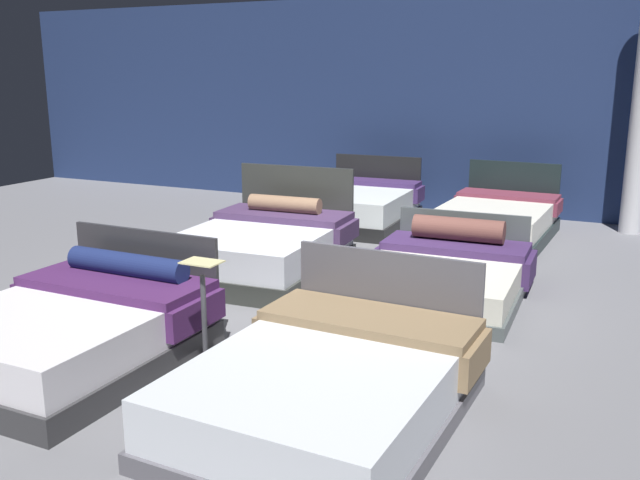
{
  "coord_description": "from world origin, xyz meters",
  "views": [
    {
      "loc": [
        2.83,
        -6.46,
        2.28
      ],
      "look_at": [
        -0.19,
        -0.02,
        0.54
      ],
      "focal_mm": 38.87,
      "sensor_mm": 36.0,
      "label": 1
    }
  ],
  "objects_px": {
    "bed_0": "(74,330)",
    "bed_4": "(358,207)",
    "bed_5": "(496,221)",
    "bed_3": "(445,275)",
    "price_sign": "(205,337)",
    "bed_1": "(330,385)",
    "bed_2": "(263,248)"
  },
  "relations": [
    {
      "from": "bed_4",
      "to": "price_sign",
      "type": "height_order",
      "value": "bed_4"
    },
    {
      "from": "bed_0",
      "to": "bed_4",
      "type": "bearing_deg",
      "value": 89.62
    },
    {
      "from": "bed_4",
      "to": "bed_0",
      "type": "bearing_deg",
      "value": -92.81
    },
    {
      "from": "price_sign",
      "to": "bed_3",
      "type": "bearing_deg",
      "value": 68.97
    },
    {
      "from": "bed_0",
      "to": "bed_5",
      "type": "distance_m",
      "value": 6.14
    },
    {
      "from": "bed_0",
      "to": "bed_5",
      "type": "height_order",
      "value": "bed_5"
    },
    {
      "from": "bed_2",
      "to": "bed_5",
      "type": "distance_m",
      "value": 3.56
    },
    {
      "from": "bed_3",
      "to": "bed_2",
      "type": "bearing_deg",
      "value": -179.41
    },
    {
      "from": "bed_5",
      "to": "price_sign",
      "type": "bearing_deg",
      "value": -98.46
    },
    {
      "from": "bed_3",
      "to": "price_sign",
      "type": "height_order",
      "value": "price_sign"
    },
    {
      "from": "bed_3",
      "to": "bed_5",
      "type": "bearing_deg",
      "value": 88.48
    },
    {
      "from": "bed_0",
      "to": "bed_2",
      "type": "bearing_deg",
      "value": 88.67
    },
    {
      "from": "bed_2",
      "to": "bed_3",
      "type": "bearing_deg",
      "value": -0.32
    },
    {
      "from": "bed_0",
      "to": "bed_4",
      "type": "relative_size",
      "value": 0.99
    },
    {
      "from": "bed_1",
      "to": "bed_4",
      "type": "relative_size",
      "value": 1.1
    },
    {
      "from": "bed_5",
      "to": "bed_4",
      "type": "bearing_deg",
      "value": -177.65
    },
    {
      "from": "price_sign",
      "to": "bed_5",
      "type": "bearing_deg",
      "value": 79.41
    },
    {
      "from": "bed_0",
      "to": "bed_5",
      "type": "relative_size",
      "value": 0.91
    },
    {
      "from": "bed_2",
      "to": "bed_3",
      "type": "relative_size",
      "value": 1.05
    },
    {
      "from": "bed_3",
      "to": "price_sign",
      "type": "bearing_deg",
      "value": -113.09
    },
    {
      "from": "bed_0",
      "to": "bed_1",
      "type": "distance_m",
      "value": 2.22
    },
    {
      "from": "bed_5",
      "to": "price_sign",
      "type": "height_order",
      "value": "bed_5"
    },
    {
      "from": "bed_5",
      "to": "price_sign",
      "type": "distance_m",
      "value": 5.68
    },
    {
      "from": "bed_0",
      "to": "bed_2",
      "type": "relative_size",
      "value": 0.93
    },
    {
      "from": "bed_2",
      "to": "price_sign",
      "type": "bearing_deg",
      "value": -71.88
    },
    {
      "from": "bed_1",
      "to": "bed_3",
      "type": "distance_m",
      "value": 2.93
    },
    {
      "from": "bed_2",
      "to": "price_sign",
      "type": "relative_size",
      "value": 2.29
    },
    {
      "from": "bed_2",
      "to": "price_sign",
      "type": "height_order",
      "value": "bed_2"
    },
    {
      "from": "bed_3",
      "to": "bed_4",
      "type": "relative_size",
      "value": 1.01
    },
    {
      "from": "bed_2",
      "to": "bed_3",
      "type": "height_order",
      "value": "bed_2"
    },
    {
      "from": "bed_0",
      "to": "price_sign",
      "type": "distance_m",
      "value": 1.15
    },
    {
      "from": "bed_0",
      "to": "bed_1",
      "type": "height_order",
      "value": "bed_1"
    }
  ]
}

